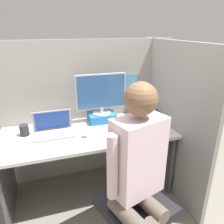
# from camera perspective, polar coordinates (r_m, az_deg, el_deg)

# --- Properties ---
(ground_plane) EXTENTS (12.00, 12.00, 0.00)m
(ground_plane) POSITION_cam_1_polar(r_m,az_deg,el_deg) (2.28, -3.40, -25.26)
(ground_plane) COLOR slate
(cubicle_panel_back) EXTENTS (2.14, 0.05, 1.54)m
(cubicle_panel_back) POSITION_cam_1_polar(r_m,az_deg,el_deg) (2.46, -8.03, 0.09)
(cubicle_panel_back) COLOR gray
(cubicle_panel_back) RESTS_ON ground
(cubicle_panel_right) EXTENTS (0.04, 1.36, 1.54)m
(cubicle_panel_right) POSITION_cam_1_polar(r_m,az_deg,el_deg) (2.35, 14.67, -1.52)
(cubicle_panel_right) COLOR gray
(cubicle_panel_right) RESTS_ON ground
(desk) EXTENTS (1.64, 0.71, 0.71)m
(desk) POSITION_cam_1_polar(r_m,az_deg,el_deg) (2.22, -6.04, -8.86)
(desk) COLOR beige
(desk) RESTS_ON ground
(paper_box) EXTENTS (0.28, 0.21, 0.09)m
(paper_box) POSITION_cam_1_polar(r_m,az_deg,el_deg) (2.35, -2.71, -1.37)
(paper_box) COLOR #236BAD
(paper_box) RESTS_ON desk
(monitor) EXTENTS (0.52, 0.20, 0.42)m
(monitor) POSITION_cam_1_polar(r_m,az_deg,el_deg) (2.26, -2.84, 4.86)
(monitor) COLOR #B2B2B7
(monitor) RESTS_ON paper_box
(laptop) EXTENTS (0.36, 0.22, 0.23)m
(laptop) POSITION_cam_1_polar(r_m,az_deg,el_deg) (2.13, -15.05, -4.56)
(laptop) COLOR #99999E
(laptop) RESTS_ON desk
(mouse) EXTENTS (0.06, 0.04, 0.04)m
(mouse) POSITION_cam_1_polar(r_m,az_deg,el_deg) (2.03, -7.15, -6.11)
(mouse) COLOR gray
(mouse) RESTS_ON desk
(stapler) EXTENTS (0.05, 0.14, 0.06)m
(stapler) POSITION_cam_1_polar(r_m,az_deg,el_deg) (2.45, 9.92, -1.07)
(stapler) COLOR black
(stapler) RESTS_ON desk
(carrot_toy) EXTENTS (0.05, 0.13, 0.05)m
(carrot_toy) POSITION_cam_1_polar(r_m,az_deg,el_deg) (2.01, 3.06, -6.12)
(carrot_toy) COLOR orange
(carrot_toy) RESTS_ON desk
(office_chair) EXTENTS (0.58, 0.62, 1.06)m
(office_chair) POSITION_cam_1_polar(r_m,az_deg,el_deg) (1.75, 5.86, -18.43)
(office_chair) COLOR black
(office_chair) RESTS_ON ground
(person) EXTENTS (0.46, 0.48, 1.36)m
(person) POSITION_cam_1_polar(r_m,az_deg,el_deg) (1.47, 6.91, -14.70)
(person) COLOR brown
(person) RESTS_ON ground
(pen_cup) EXTENTS (0.08, 0.08, 0.11)m
(pen_cup) POSITION_cam_1_polar(r_m,az_deg,el_deg) (2.20, -21.93, -4.42)
(pen_cup) COLOR #28282D
(pen_cup) RESTS_ON desk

